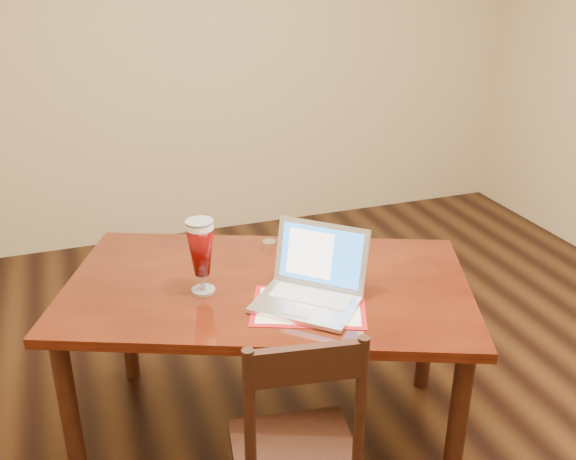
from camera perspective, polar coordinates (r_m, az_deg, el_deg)
name	(u,v)px	position (r m, az deg, el deg)	size (l,w,h in m)	color
ground	(375,450)	(2.88, 7.71, -18.84)	(5.00, 5.00, 0.00)	black
room_shell	(406,10)	(2.13, 10.42, 18.69)	(4.51, 5.01, 2.71)	tan
dining_table	(267,300)	(2.55, -1.85, -6.28)	(1.79, 1.42, 1.03)	#4E190A
dining_chair	(297,455)	(2.18, 0.82, -19.35)	(0.46, 0.44, 0.95)	black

